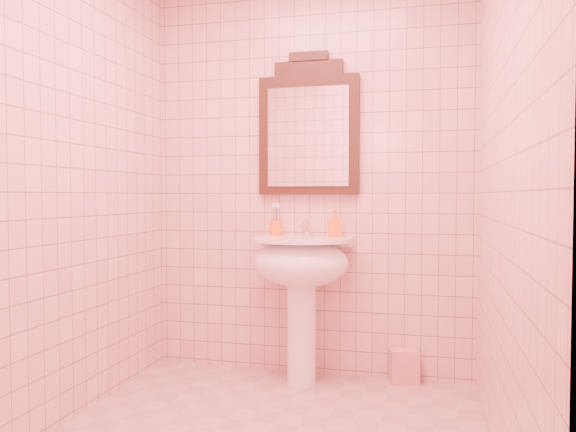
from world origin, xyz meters
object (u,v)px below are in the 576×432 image
(soap_dispenser, at_px, (335,224))
(towel, at_px, (404,366))
(pedestal_sink, at_px, (301,273))
(mirror, at_px, (309,129))
(toothbrush_cup, at_px, (276,228))

(soap_dispenser, relative_size, towel, 0.82)
(pedestal_sink, xyz_separation_m, soap_dispenser, (0.18, 0.13, 0.28))
(pedestal_sink, xyz_separation_m, towel, (0.59, 0.17, -0.56))
(pedestal_sink, relative_size, soap_dispenser, 5.24)
(pedestal_sink, bearing_deg, mirror, 90.00)
(mirror, bearing_deg, soap_dispenser, -21.65)
(toothbrush_cup, xyz_separation_m, towel, (0.79, 0.02, -0.81))
(soap_dispenser, bearing_deg, mirror, 141.57)
(toothbrush_cup, xyz_separation_m, soap_dispenser, (0.37, -0.02, 0.03))
(toothbrush_cup, bearing_deg, pedestal_sink, -37.13)
(mirror, relative_size, soap_dispenser, 5.29)
(mirror, relative_size, towel, 4.36)
(soap_dispenser, height_order, towel, soap_dispenser)
(pedestal_sink, height_order, soap_dispenser, soap_dispenser)
(pedestal_sink, relative_size, mirror, 0.99)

